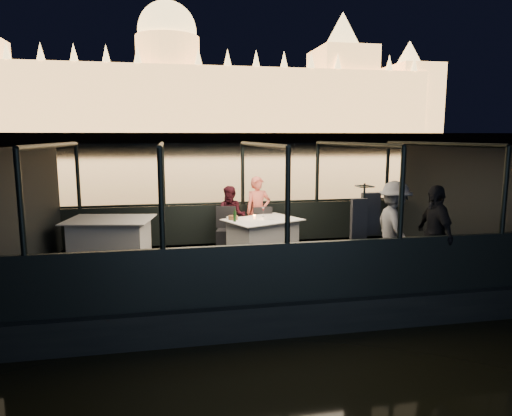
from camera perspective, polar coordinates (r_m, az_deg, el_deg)
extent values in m
plane|color=black|center=(88.41, -10.04, 6.93)|extent=(500.00, 500.00, 0.00)
cube|color=black|center=(9.02, 0.50, -10.17)|extent=(8.60, 4.40, 1.00)
cube|color=black|center=(8.88, 0.50, -7.24)|extent=(8.00, 4.00, 0.04)
cube|color=black|center=(10.68, -1.65, -1.86)|extent=(8.00, 0.08, 0.90)
cube|color=black|center=(6.88, 3.88, -8.03)|extent=(8.00, 0.08, 0.90)
cube|color=#423D33|center=(218.36, -10.74, 8.32)|extent=(400.00, 140.00, 6.00)
cube|color=white|center=(9.46, 0.84, -3.69)|extent=(1.75, 1.55, 0.77)
cube|color=silver|center=(9.47, -17.70, -4.11)|extent=(1.80, 1.44, 0.86)
cube|color=black|center=(9.85, -3.61, -2.80)|extent=(0.54, 0.54, 0.93)
cube|color=black|center=(9.90, 1.08, -2.73)|extent=(0.44, 0.44, 0.91)
imported|color=#EB6955|center=(10.18, 0.26, -0.68)|extent=(0.61, 0.44, 1.57)
imported|color=#3C111A|center=(10.18, -3.13, -0.69)|extent=(0.79, 0.70, 1.36)
imported|color=silver|center=(8.58, 16.87, -2.22)|extent=(0.71, 1.13, 1.67)
imported|color=black|center=(8.22, 21.39, -2.94)|extent=(0.45, 1.00, 1.67)
cylinder|color=#123312|center=(9.12, -2.67, -0.77)|extent=(0.07, 0.07, 0.26)
cylinder|color=brown|center=(9.36, -2.87, -1.21)|extent=(0.24, 0.24, 0.08)
cylinder|color=orange|center=(9.46, -0.20, -1.09)|extent=(0.05, 0.05, 0.07)
cylinder|color=silver|center=(9.41, 1.64, -1.34)|extent=(0.29, 0.29, 0.01)
cylinder|color=white|center=(9.60, -3.07, -1.15)|extent=(0.27, 0.27, 0.01)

